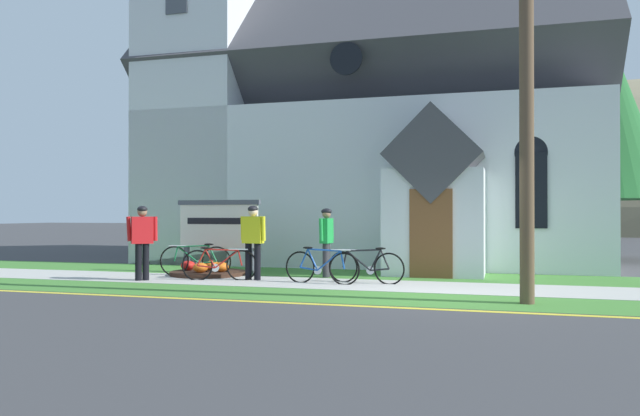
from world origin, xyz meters
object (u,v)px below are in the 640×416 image
(church_sign, at_px, (219,225))
(cyclist_in_blue_jersey, at_px, (142,237))
(cyclist_in_red_jersey, at_px, (253,236))
(bicycle_yellow, at_px, (366,266))
(utility_pole, at_px, (520,18))
(bicycle_black, at_px, (322,267))
(bicycle_green, at_px, (196,260))
(roadside_conifer, at_px, (598,103))
(cyclist_in_white_jersey, at_px, (326,237))
(bicycle_white, at_px, (219,264))

(church_sign, distance_m, cyclist_in_blue_jersey, 2.30)
(cyclist_in_red_jersey, bearing_deg, bicycle_yellow, 3.02)
(church_sign, relative_size, utility_pole, 0.26)
(bicycle_black, bearing_deg, cyclist_in_red_jersey, 172.68)
(bicycle_yellow, xyz_separation_m, bicycle_green, (-4.35, 0.44, 0.01))
(bicycle_black, xyz_separation_m, cyclist_in_blue_jersey, (-4.05, -0.59, 0.63))
(cyclist_in_blue_jersey, distance_m, roadside_conifer, 15.28)
(bicycle_green, distance_m, cyclist_in_white_jersey, 3.28)
(bicycle_white, distance_m, bicycle_black, 2.40)
(bicycle_yellow, distance_m, bicycle_green, 4.38)
(church_sign, height_order, cyclist_in_blue_jersey, church_sign)
(church_sign, distance_m, cyclist_in_red_jersey, 2.00)
(church_sign, xyz_separation_m, utility_pole, (7.24, -3.44, 3.63))
(bicycle_green, height_order, roadside_conifer, roadside_conifer)
(bicycle_yellow, relative_size, bicycle_white, 1.05)
(bicycle_green, bearing_deg, cyclist_in_red_jersey, -18.31)
(cyclist_in_red_jersey, xyz_separation_m, cyclist_in_white_jersey, (1.44, 1.09, -0.04))
(cyclist_in_blue_jersey, relative_size, utility_pole, 0.19)
(bicycle_white, bearing_deg, cyclist_in_blue_jersey, -161.93)
(cyclist_in_white_jersey, bearing_deg, cyclist_in_blue_jersey, -153.50)
(roadside_conifer, bearing_deg, bicycle_yellow, -123.44)
(bicycle_white, xyz_separation_m, cyclist_in_red_jersey, (0.71, 0.27, 0.63))
(roadside_conifer, bearing_deg, bicycle_green, -140.34)
(cyclist_in_red_jersey, relative_size, utility_pole, 0.19)
(bicycle_yellow, xyz_separation_m, cyclist_in_white_jersey, (-1.17, 0.95, 0.59))
(bicycle_black, xyz_separation_m, bicycle_green, (-3.44, 0.80, 0.01))
(cyclist_in_white_jersey, bearing_deg, bicycle_white, -147.75)
(roadside_conifer, bearing_deg, bicycle_white, -134.59)
(bicycle_green, distance_m, cyclist_in_red_jersey, 1.95)
(bicycle_white, bearing_deg, bicycle_yellow, 7.01)
(bicycle_green, bearing_deg, roadside_conifer, 39.66)
(bicycle_green, relative_size, roadside_conifer, 0.21)
(cyclist_in_blue_jersey, bearing_deg, cyclist_in_white_jersey, 26.50)
(cyclist_in_white_jersey, relative_size, roadside_conifer, 0.20)
(cyclist_in_red_jersey, bearing_deg, cyclist_in_blue_jersey, -161.10)
(bicycle_green, bearing_deg, bicycle_yellow, -5.80)
(church_sign, relative_size, cyclist_in_red_jersey, 1.35)
(cyclist_in_red_jersey, bearing_deg, bicycle_white, -159.19)
(bicycle_white, relative_size, bicycle_black, 0.96)
(cyclist_in_white_jersey, distance_m, utility_pole, 6.64)
(bicycle_white, height_order, cyclist_in_white_jersey, cyclist_in_white_jersey)
(church_sign, relative_size, bicycle_black, 1.32)
(utility_pole, bearing_deg, cyclist_in_blue_jersey, 170.80)
(bicycle_green, bearing_deg, cyclist_in_white_jersey, 9.01)
(cyclist_in_red_jersey, height_order, utility_pole, utility_pole)
(utility_pole, bearing_deg, roadside_conifer, 76.17)
(utility_pole, xyz_separation_m, roadside_conifer, (2.76, 11.21, 0.32))
(bicycle_black, distance_m, cyclist_in_white_jersey, 1.45)
(bicycle_white, bearing_deg, roadside_conifer, 45.41)
(church_sign, height_order, bicycle_black, church_sign)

